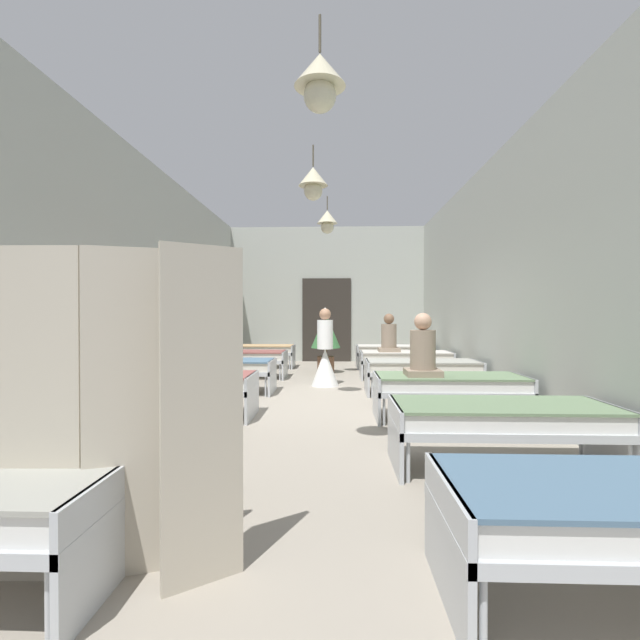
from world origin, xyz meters
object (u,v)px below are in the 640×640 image
object	(u,v)px
bed_left_row_4	(242,357)
bed_right_row_2	(449,386)
bed_left_row_3	(219,367)
bed_right_row_4	(405,358)
bed_right_row_1	(502,419)
patient_seated_primary	(389,338)
bed_left_row_2	(182,384)
bed_left_row_1	(111,416)
patient_seated_secondary	(423,353)
bed_right_row_5	(394,351)
privacy_screen	(122,413)
bed_right_row_3	(422,368)
bed_left_row_5	(257,350)
nurse_near_aisle	(325,358)
potted_plant	(326,335)

from	to	relation	value
bed_left_row_4	bed_right_row_2	bearing A→B (deg)	-46.93
bed_left_row_3	bed_right_row_4	world-z (taller)	same
bed_right_row_2	bed_left_row_3	size ratio (longest dim) A/B	1.00
bed_right_row_1	bed_right_row_4	world-z (taller)	same
bed_left_row_3	patient_seated_primary	world-z (taller)	patient_seated_primary
bed_left_row_2	bed_left_row_3	distance (m)	1.86
bed_left_row_1	patient_seated_secondary	world-z (taller)	patient_seated_secondary
bed_right_row_5	bed_left_row_3	bearing A→B (deg)	-133.07
privacy_screen	bed_right_row_5	bearing A→B (deg)	55.60
bed_right_row_3	patient_seated_primary	distance (m)	1.91
bed_left_row_2	bed_left_row_5	bearing A→B (deg)	90.00
bed_left_row_2	nurse_near_aisle	size ratio (longest dim) A/B	1.28
bed_right_row_2	patient_seated_primary	world-z (taller)	patient_seated_primary
bed_left_row_2	patient_seated_secondary	distance (m)	3.16
bed_left_row_5	nurse_near_aisle	bearing A→B (deg)	-57.83
bed_right_row_3	bed_left_row_3	bearing A→B (deg)	180.00
bed_left_row_4	bed_left_row_5	world-z (taller)	same
bed_right_row_1	patient_seated_secondary	xyz separation A→B (m)	(-0.35, 1.79, 0.43)
bed_left_row_5	bed_right_row_4	bearing A→B (deg)	-28.14
patient_seated_primary	bed_right_row_2	bearing A→B (deg)	-84.58
bed_left_row_1	patient_seated_primary	world-z (taller)	patient_seated_primary
bed_right_row_2	patient_seated_primary	bearing A→B (deg)	95.42
bed_right_row_4	bed_right_row_5	bearing A→B (deg)	90.00
privacy_screen	bed_left_row_1	bearing A→B (deg)	99.48
bed_right_row_1	bed_right_row_4	bearing A→B (deg)	90.00
bed_right_row_4	privacy_screen	xyz separation A→B (m)	(-2.53, -7.34, 0.41)
patient_seated_primary	bed_right_row_1	bearing A→B (deg)	-86.39
bed_left_row_4	patient_seated_secondary	size ratio (longest dim) A/B	2.37
bed_left_row_1	bed_right_row_2	world-z (taller)	same
privacy_screen	patient_seated_secondary	bearing A→B (deg)	39.36
bed_right_row_4	potted_plant	world-z (taller)	potted_plant
bed_left_row_4	bed_right_row_4	world-z (taller)	same
bed_left_row_4	bed_right_row_4	xyz separation A→B (m)	(3.48, 0.00, 0.00)
bed_right_row_1	potted_plant	distance (m)	6.71
patient_seated_primary	potted_plant	xyz separation A→B (m)	(-1.35, 0.92, 0.01)
bed_right_row_2	patient_seated_secondary	size ratio (longest dim) A/B	2.37
bed_right_row_2	bed_right_row_5	bearing A→B (deg)	90.00
bed_left_row_2	potted_plant	xyz separation A→B (m)	(1.78, 4.61, 0.44)
bed_right_row_5	patient_seated_secondary	bearing A→B (deg)	-93.54
bed_right_row_2	potted_plant	distance (m)	4.93
bed_left_row_5	nurse_near_aisle	distance (m)	3.41
bed_right_row_3	bed_right_row_5	xyz separation A→B (m)	(0.00, 3.73, 0.00)
bed_left_row_5	nurse_near_aisle	size ratio (longest dim) A/B	1.28
potted_plant	privacy_screen	xyz separation A→B (m)	(-0.83, -8.22, -0.03)
bed_left_row_5	nurse_near_aisle	world-z (taller)	nurse_near_aisle
bed_right_row_2	bed_left_row_1	bearing A→B (deg)	-151.86
bed_left_row_2	bed_left_row_4	size ratio (longest dim) A/B	1.00
bed_right_row_5	potted_plant	distance (m)	2.01
bed_right_row_1	patient_seated_primary	bearing A→B (deg)	93.61
bed_right_row_2	potted_plant	world-z (taller)	potted_plant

